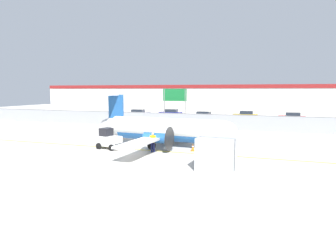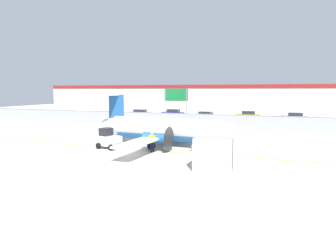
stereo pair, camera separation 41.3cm
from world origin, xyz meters
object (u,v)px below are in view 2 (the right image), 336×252
Objects in this scene: traffic_cone_near_left at (122,136)px; traffic_cone_far_left at (226,144)px; cargo_container at (214,154)px; parked_car_4 at (294,117)px; parked_car_1 at (173,113)px; parked_car_3 at (248,115)px; traffic_cone_far_right at (192,148)px; ground_crew_worker at (152,141)px; parked_car_0 at (141,114)px; commuter_airplane at (167,129)px; highway_sign at (176,98)px; traffic_cone_near_right at (116,138)px; baggage_tug at (109,139)px; parked_car_2 at (206,116)px.

traffic_cone_near_left and traffic_cone_far_left have the same top height.
cargo_container is 33.73m from parked_car_4.
parked_car_1 is 1.00× the size of parked_car_3.
traffic_cone_far_right is 28.87m from parked_car_3.
parked_car_0 is (-14.13, 28.02, -0.06)m from ground_crew_worker.
cargo_container is at bearing 48.93° from ground_crew_worker.
parked_car_0 reaches higher than traffic_cone_near_left.
commuter_airplane reaches higher than parked_car_0.
traffic_cone_far_right is 31.60m from parked_car_0.
ground_crew_worker is at bearing -78.02° from highway_sign.
traffic_cone_far_right is at bearing -23.57° from commuter_airplane.
parked_car_1 is 13.48m from highway_sign.
parked_car_1 reaches higher than traffic_cone_near_left.
parked_car_4 reaches higher than traffic_cone_near_right.
commuter_airplane is 29.00m from parked_car_1.
commuter_airplane reaches higher than traffic_cone_near_right.
parked_car_0 is at bearing -161.44° from ground_crew_worker.
parked_car_4 is 20.09m from highway_sign.
baggage_tug reaches higher than ground_crew_worker.
parked_car_3 is at bearing 3.30° from parked_car_0.
highway_sign is (-7.06, 16.93, 3.83)m from traffic_cone_far_right.
traffic_cone_far_left is at bearing 98.35° from cargo_container.
cargo_container is 6.36m from traffic_cone_far_right.
cargo_container is 0.59× the size of parked_car_0.
baggage_tug reaches higher than traffic_cone_near_left.
commuter_airplane reaches higher than parked_car_1.
cargo_container reaches higher than traffic_cone_near_right.
parked_car_3 is at bearing 65.33° from traffic_cone_near_left.
parked_car_0 is 6.17m from parked_car_1.
highway_sign is at bearing 82.23° from traffic_cone_near_right.
highway_sign reaches higher than traffic_cone_far_right.
parked_car_0 is at bearing 4.95° from parked_car_3.
baggage_tug is 3.90× the size of traffic_cone_near_left.
parked_car_2 is (4.85, 20.80, 0.58)m from traffic_cone_near_left.
ground_crew_worker is 0.67× the size of cargo_container.
baggage_tug is at bearing -168.86° from traffic_cone_far_right.
traffic_cone_near_left is (-5.98, 5.64, -0.64)m from ground_crew_worker.
parked_car_4 is at bearing -1.22° from parked_car_0.
highway_sign is (-2.79, -7.96, 3.24)m from parked_car_2.
traffic_cone_far_left is 17.37m from highway_sign.
parked_car_4 reaches higher than traffic_cone_near_left.
parked_car_3 is at bearing 161.77° from ground_crew_worker.
cargo_container is 3.99× the size of traffic_cone_near_right.
commuter_airplane is at bearing 167.75° from ground_crew_worker.
baggage_tug is 30.92m from parked_car_1.
parked_car_1 is at bearing -3.16° from parked_car_4.
highway_sign reaches higher than traffic_cone_near_right.
highway_sign is at bearing 50.07° from parked_car_3.
baggage_tug is at bearing 163.34° from cargo_container.
ground_crew_worker is at bearing 107.03° from parked_car_1.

